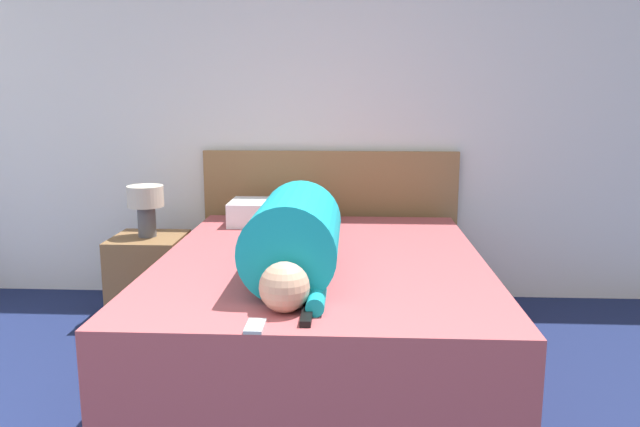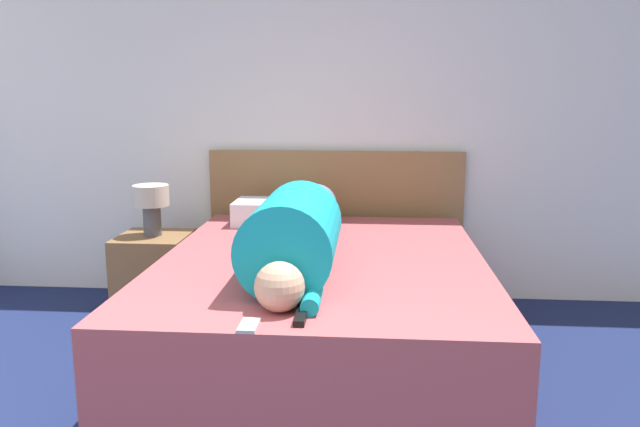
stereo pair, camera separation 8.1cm
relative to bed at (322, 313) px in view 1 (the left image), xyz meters
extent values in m
cube|color=white|center=(-0.21, 1.23, 1.00)|extent=(6.22, 0.06, 2.60)
cube|color=#A84C51|center=(0.00, 0.00, 0.00)|extent=(1.60, 2.07, 0.59)
cube|color=olive|center=(0.00, 1.16, 0.21)|extent=(1.72, 0.04, 1.01)
cube|color=brown|center=(-1.11, 0.67, -0.03)|extent=(0.43, 0.44, 0.53)
cylinder|color=#4C4C51|center=(-1.11, 0.67, 0.32)|extent=(0.11, 0.11, 0.19)
cylinder|color=beige|center=(-1.11, 0.67, 0.48)|extent=(0.22, 0.22, 0.13)
sphere|color=tan|center=(-0.10, -0.80, 0.39)|extent=(0.19, 0.19, 0.19)
cylinder|color=#149EAD|center=(-0.10, -0.39, 0.49)|extent=(0.39, 0.71, 0.39)
cylinder|color=slate|center=(-0.10, 0.38, 0.42)|extent=(0.25, 0.84, 0.25)
cylinder|color=#149EAD|center=(0.02, -0.75, 0.33)|extent=(0.07, 0.22, 0.07)
cube|color=white|center=(-0.31, 0.77, 0.37)|extent=(0.58, 0.33, 0.15)
cube|color=black|center=(-0.01, -0.89, 0.31)|extent=(0.04, 0.15, 0.02)
cube|color=#B2B7BC|center=(-0.18, -0.97, 0.30)|extent=(0.06, 0.13, 0.01)
camera|label=1|loc=(0.15, -3.01, 1.10)|focal=35.00mm
camera|label=2|loc=(0.23, -3.01, 1.10)|focal=35.00mm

